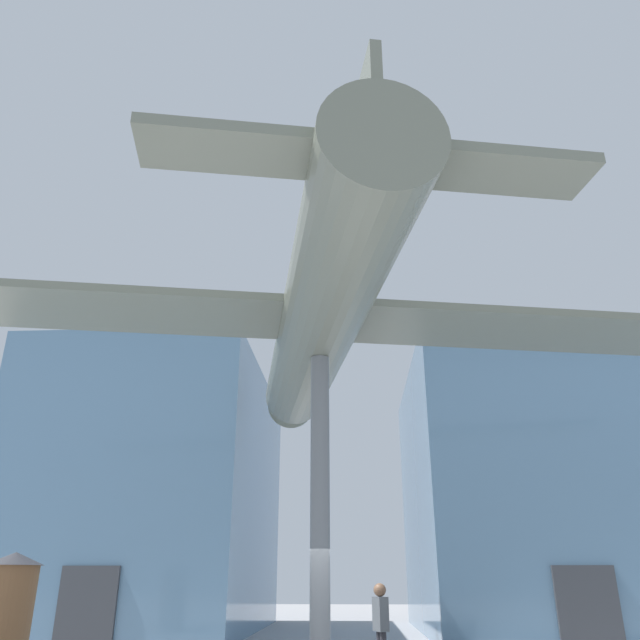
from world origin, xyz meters
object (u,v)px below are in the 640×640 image
visitor_person (381,621)px  info_kiosk (6,614)px  suspended_airplane (319,323)px  support_pylon_central (320,509)px

visitor_person → info_kiosk: info_kiosk is taller
suspended_airplane → info_kiosk: bearing=167.1°
support_pylon_central → info_kiosk: size_ratio=2.66×
support_pylon_central → suspended_airplane: bearing=100.5°
suspended_airplane → visitor_person: suspended_airplane is taller
suspended_airplane → info_kiosk: (-6.49, 0.27, -6.23)m
info_kiosk → suspended_airplane: bearing=-2.4°
info_kiosk → support_pylon_central: bearing=-4.4°
support_pylon_central → suspended_airplane: suspended_airplane is taller
support_pylon_central → visitor_person: size_ratio=3.54×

